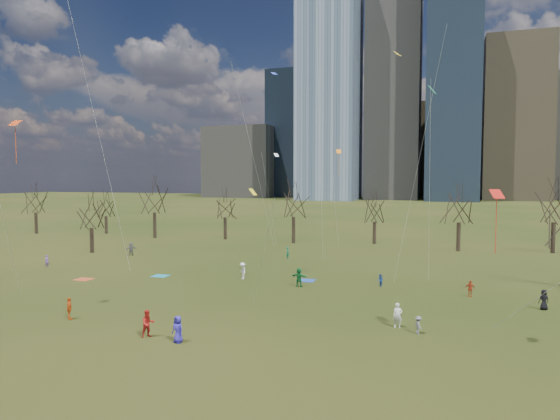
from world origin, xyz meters
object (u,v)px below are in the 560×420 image
(person_4, at_px, (69,308))
(blanket_crimson, at_px, (84,279))
(blanket_teal, at_px, (160,276))
(person_0, at_px, (178,329))
(blanket_navy, at_px, (306,280))
(person_1, at_px, (398,315))
(person_2, at_px, (148,324))

(person_4, bearing_deg, blanket_crimson, -6.59)
(blanket_teal, relative_size, person_0, 0.96)
(blanket_navy, height_order, person_0, person_0)
(blanket_crimson, relative_size, person_0, 0.96)
(blanket_crimson, xyz_separation_m, person_1, (31.08, -6.55, 0.83))
(blanket_crimson, bearing_deg, person_4, -53.97)
(blanket_teal, xyz_separation_m, blanket_navy, (14.87, 2.49, 0.00))
(blanket_teal, height_order, person_2, person_2)
(blanket_crimson, height_order, person_0, person_0)
(person_2, bearing_deg, person_0, -58.33)
(blanket_navy, height_order, blanket_crimson, same)
(blanket_crimson, distance_m, person_0, 23.17)
(person_0, relative_size, person_1, 0.99)
(person_0, distance_m, person_2, 2.35)
(person_4, bearing_deg, person_1, -119.29)
(blanket_teal, height_order, blanket_crimson, same)
(person_0, relative_size, person_2, 0.95)
(person_0, xyz_separation_m, person_4, (-9.90, 2.01, -0.04))
(person_4, bearing_deg, blanket_navy, -77.16)
(person_0, distance_m, person_1, 14.53)
(blanket_navy, distance_m, person_4, 22.17)
(blanket_teal, relative_size, person_1, 0.95)
(blanket_navy, height_order, person_2, person_2)
(blanket_crimson, bearing_deg, blanket_teal, 31.62)
(person_0, bearing_deg, blanket_crimson, 160.95)
(blanket_navy, xyz_separation_m, person_1, (9.88, -12.94, 0.83))
(blanket_crimson, xyz_separation_m, person_0, (18.53, -13.88, 0.82))
(person_4, bearing_deg, person_0, -144.11)
(blanket_crimson, relative_size, person_2, 0.91)
(person_1, height_order, person_2, person_2)
(blanket_crimson, distance_m, person_4, 14.70)
(blanket_teal, relative_size, blanket_navy, 1.00)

